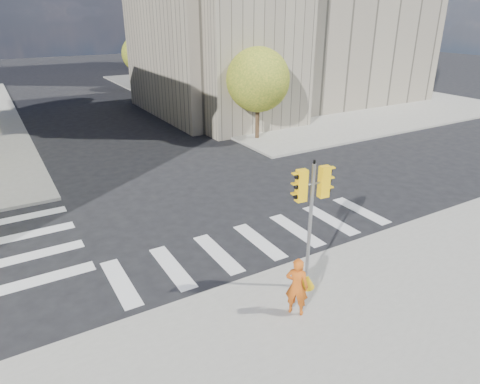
# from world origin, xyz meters

# --- Properties ---
(ground) EXTENTS (160.00, 160.00, 0.00)m
(ground) POSITION_xyz_m (0.00, 0.00, 0.00)
(ground) COLOR black
(ground) RESTS_ON ground
(sidewalk_far_right) EXTENTS (28.00, 40.00, 0.15)m
(sidewalk_far_right) POSITION_xyz_m (20.00, 26.00, 0.07)
(sidewalk_far_right) COLOR gray
(sidewalk_far_right) RESTS_ON ground
(civic_building) EXTENTS (26.00, 16.00, 19.39)m
(civic_building) POSITION_xyz_m (15.59, 19.12, 7.26)
(civic_building) COLOR gray
(civic_building) RESTS_ON ground
(tree_re_near) EXTENTS (4.20, 4.20, 6.16)m
(tree_re_near) POSITION_xyz_m (7.50, 10.00, 4.05)
(tree_re_near) COLOR #382616
(tree_re_near) RESTS_ON ground
(tree_re_mid) EXTENTS (4.60, 4.60, 6.66)m
(tree_re_mid) POSITION_xyz_m (7.50, 22.00, 4.35)
(tree_re_mid) COLOR #382616
(tree_re_mid) RESTS_ON ground
(tree_re_far) EXTENTS (4.00, 4.00, 5.88)m
(tree_re_far) POSITION_xyz_m (7.50, 34.00, 3.87)
(tree_re_far) COLOR #382616
(tree_re_far) RESTS_ON ground
(lamp_near) EXTENTS (0.35, 0.18, 8.11)m
(lamp_near) POSITION_xyz_m (8.00, 14.00, 4.58)
(lamp_near) COLOR black
(lamp_near) RESTS_ON sidewalk_far_right
(lamp_far) EXTENTS (0.35, 0.18, 8.11)m
(lamp_far) POSITION_xyz_m (8.00, 28.00, 4.58)
(lamp_far) COLOR black
(lamp_far) RESTS_ON sidewalk_far_right
(traffic_signal) EXTENTS (1.08, 0.56, 4.22)m
(traffic_signal) POSITION_xyz_m (-0.54, -5.39, 1.92)
(traffic_signal) COLOR yellow
(traffic_signal) RESTS_ON sidewalk_near
(photographer) EXTENTS (0.75, 0.78, 1.80)m
(photographer) POSITION_xyz_m (-1.60, -6.24, 1.05)
(photographer) COLOR #C75412
(photographer) RESTS_ON sidewalk_near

